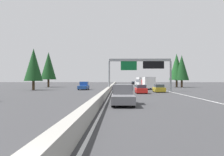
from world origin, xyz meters
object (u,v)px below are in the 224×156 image
object	(u,v)px
pickup_mid_center	(123,95)
conifer_left_mid	(48,66)
sedan_mid_left	(141,89)
conifer_left_near	(33,65)
oncoming_near	(84,86)
conifer_right_mid	(182,68)
sign_gantry_overhead	(141,65)
box_truck_distant_a	(148,83)
minivan_distant_b	(138,83)
bus_far_right	(141,82)
sedan_near_center	(159,89)
sedan_far_center	(133,83)
conifer_right_far	(177,67)

from	to	relation	value
pickup_mid_center	conifer_left_mid	distance (m)	56.00
sedan_mid_left	conifer_left_near	distance (m)	26.31
oncoming_near	conifer_right_mid	world-z (taller)	conifer_right_mid
sign_gantry_overhead	conifer_left_near	bearing A→B (deg)	77.84
pickup_mid_center	box_truck_distant_a	world-z (taller)	box_truck_distant_a
conifer_left_near	conifer_left_mid	world-z (taller)	conifer_left_mid
minivan_distant_b	bus_far_right	xyz separation A→B (m)	(-12.35, -0.10, 0.77)
minivan_distant_b	conifer_left_near	size ratio (longest dim) A/B	0.53
sedan_near_center	bus_far_right	distance (m)	30.85
sign_gantry_overhead	sedan_far_center	world-z (taller)	sign_gantry_overhead
conifer_right_mid	conifer_left_near	distance (m)	43.14
sign_gantry_overhead	conifer_left_near	xyz separation A→B (m)	(5.06, 23.49, 0.48)
conifer_right_mid	oncoming_near	bearing A→B (deg)	122.41
conifer_right_far	bus_far_right	bearing A→B (deg)	81.31
minivan_distant_b	sedan_far_center	distance (m)	28.20
sedan_near_center	conifer_left_near	size ratio (longest dim) A/B	0.47
sedan_mid_left	sedan_near_center	bearing A→B (deg)	-44.76
pickup_mid_center	sedan_far_center	xyz separation A→B (m)	(93.37, -7.16, -0.23)
sign_gantry_overhead	sedan_far_center	distance (m)	68.35
conifer_right_far	sedan_mid_left	bearing A→B (deg)	156.62
conifer_left_near	conifer_left_mid	bearing A→B (deg)	7.60
sedan_far_center	conifer_left_mid	distance (m)	51.76
sign_gantry_overhead	bus_far_right	size ratio (longest dim) A/B	1.10
minivan_distant_b	sedan_mid_left	xyz separation A→B (m)	(-46.90, 3.44, -0.27)
pickup_mid_center	conifer_left_near	world-z (taller)	conifer_left_near
sedan_near_center	conifer_left_mid	distance (m)	41.76
pickup_mid_center	sedan_mid_left	size ratio (longest dim) A/B	1.27
bus_far_right	sedan_near_center	bearing A→B (deg)	-179.72
sign_gantry_overhead	sedan_near_center	world-z (taller)	sign_gantry_overhead
minivan_distant_b	conifer_left_mid	bearing A→B (deg)	115.80
sedan_near_center	sedan_mid_left	distance (m)	5.25
oncoming_near	pickup_mid_center	bearing A→B (deg)	14.36
box_truck_distant_a	minivan_distant_b	distance (m)	30.07
box_truck_distant_a	sedan_far_center	size ratio (longest dim) A/B	1.93
conifer_left_near	oncoming_near	bearing A→B (deg)	-77.74
sedan_far_center	bus_far_right	bearing A→B (deg)	179.84
sedan_near_center	pickup_mid_center	bearing A→B (deg)	161.89
conifer_right_mid	bus_far_right	bearing A→B (deg)	76.94
sign_gantry_overhead	conifer_left_mid	world-z (taller)	conifer_left_mid
sign_gantry_overhead	sedan_far_center	size ratio (longest dim) A/B	2.88
box_truck_distant_a	sedan_mid_left	distance (m)	17.20
minivan_distant_b	conifer_left_near	world-z (taller)	conifer_left_near
sedan_near_center	conifer_right_far	xyz separation A→B (m)	(29.20, -10.54, 5.62)
pickup_mid_center	conifer_right_far	distance (m)	54.44
sedan_near_center	sedan_mid_left	bearing A→B (deg)	135.24
sedan_mid_left	bus_far_right	bearing A→B (deg)	-5.86
conifer_right_far	conifer_left_mid	distance (m)	39.87
pickup_mid_center	conifer_left_near	bearing A→B (deg)	32.58
oncoming_near	conifer_right_mid	distance (m)	32.80
pickup_mid_center	conifer_left_near	xyz separation A→B (m)	(30.29, 19.36, 4.76)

